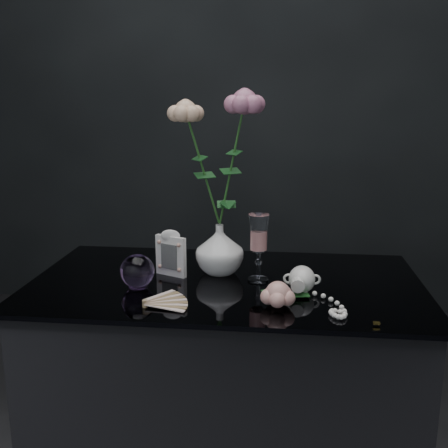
# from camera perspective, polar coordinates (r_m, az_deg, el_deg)

# --- Properties ---
(table) EXTENTS (1.05, 0.58, 0.76)m
(table) POSITION_cam_1_polar(r_m,az_deg,el_deg) (1.60, 0.19, -19.14)
(table) COLOR black
(table) RESTS_ON ground
(vase) EXTENTS (0.15, 0.15, 0.14)m
(vase) POSITION_cam_1_polar(r_m,az_deg,el_deg) (1.46, -0.48, -2.76)
(vase) COLOR white
(vase) RESTS_ON table
(wine_glass) EXTENTS (0.06, 0.06, 0.18)m
(wine_glass) POSITION_cam_1_polar(r_m,az_deg,el_deg) (1.40, 3.78, -2.61)
(wine_glass) COLOR white
(wine_glass) RESTS_ON table
(picture_frame) EXTENTS (0.12, 0.11, 0.13)m
(picture_frame) POSITION_cam_1_polar(r_m,az_deg,el_deg) (1.46, -5.81, -3.13)
(picture_frame) COLOR white
(picture_frame) RESTS_ON table
(paperweight) EXTENTS (0.12, 0.12, 0.09)m
(paperweight) POSITION_cam_1_polar(r_m,az_deg,el_deg) (1.38, -9.42, -5.07)
(paperweight) COLOR #9E72B9
(paperweight) RESTS_ON table
(paper_fan) EXTENTS (0.23, 0.20, 0.02)m
(paper_fan) POSITION_cam_1_polar(r_m,az_deg,el_deg) (1.26, -8.61, -8.49)
(paper_fan) COLOR #F2E7C1
(paper_fan) RESTS_ON table
(loose_rose) EXTENTS (0.19, 0.22, 0.06)m
(loose_rose) POSITION_cam_1_polar(r_m,az_deg,el_deg) (1.25, 5.89, -7.60)
(loose_rose) COLOR #DF9C90
(loose_rose) RESTS_ON table
(pearl_jar) EXTENTS (0.24, 0.25, 0.07)m
(pearl_jar) POSITION_cam_1_polar(r_m,az_deg,el_deg) (1.36, 8.48, -5.82)
(pearl_jar) COLOR white
(pearl_jar) RESTS_ON table
(roses) EXTENTS (0.24, 0.12, 0.42)m
(roses) POSITION_cam_1_polar(r_m,az_deg,el_deg) (1.41, -0.61, 7.89)
(roses) COLOR #EEBA94
(roses) RESTS_ON vase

